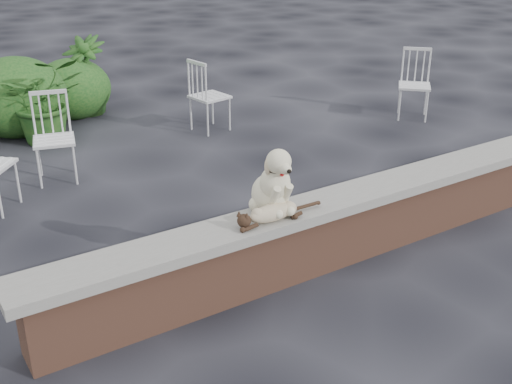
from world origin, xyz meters
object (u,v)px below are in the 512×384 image
chair_e (210,95)px  chair_d (415,85)px  cat (273,211)px  potted_plant_a (44,100)px  dog (271,178)px  chair_b (54,139)px  potted_plant_b (86,76)px

chair_e → chair_d: 2.82m
cat → potted_plant_a: potted_plant_a is taller
dog → cat: size_ratio=0.61×
cat → chair_b: chair_b is taller
chair_e → chair_d: bearing=-120.6°
chair_d → chair_e: bearing=-157.5°
dog → potted_plant_b: dog is taller
cat → potted_plant_b: potted_plant_b is taller
chair_b → potted_plant_b: (1.10, 2.18, 0.07)m
chair_b → chair_d: 4.84m
dog → cat: dog is taller
chair_e → potted_plant_a: 2.04m
chair_b → chair_d: bearing=10.0°
dog → chair_e: 3.72m
dog → potted_plant_b: bearing=90.6°
dog → potted_plant_a: 4.20m
cat → chair_b: size_ratio=0.94×
potted_plant_a → potted_plant_b: size_ratio=0.99×
dog → potted_plant_b: 5.04m
chair_e → potted_plant_a: size_ratio=0.88×
cat → chair_d: 4.80m
chair_b → chair_d: same height
cat → chair_d: chair_d is taller
chair_b → potted_plant_b: size_ratio=0.87×
cat → potted_plant_b: (0.35, 5.18, -0.11)m
dog → potted_plant_a: dog is taller
potted_plant_b → chair_b: bearing=-116.8°
chair_d → potted_plant_a: (-4.54, 1.75, 0.07)m
potted_plant_a → dog: bearing=-82.3°
chair_b → dog: bearing=-58.4°
chair_e → potted_plant_b: potted_plant_b is taller
chair_b → potted_plant_a: bearing=93.4°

